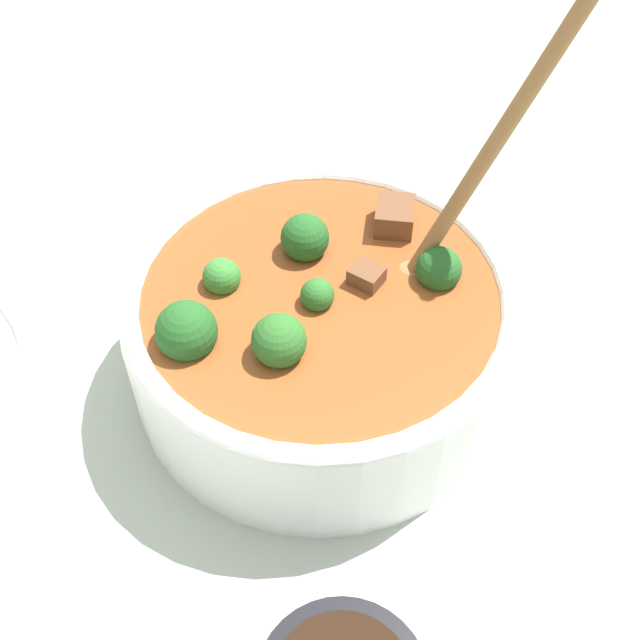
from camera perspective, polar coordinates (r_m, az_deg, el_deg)
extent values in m
plane|color=#ADBCAD|center=(0.65, 0.00, -3.77)|extent=(4.00, 4.00, 0.00)
cylinder|color=white|center=(0.62, 0.00, -1.14)|extent=(0.29, 0.29, 0.09)
torus|color=white|center=(0.58, 0.00, 1.81)|extent=(0.29, 0.29, 0.02)
cylinder|color=brown|center=(0.60, 0.00, -0.04)|extent=(0.27, 0.27, 0.06)
sphere|color=#387F33|center=(0.59, -7.01, 3.07)|extent=(0.03, 0.03, 0.03)
cylinder|color=#6B9956|center=(0.60, -6.83, 1.71)|extent=(0.01, 0.01, 0.01)
sphere|color=#235B23|center=(0.60, -1.08, 5.88)|extent=(0.04, 0.04, 0.04)
cylinder|color=#6B9956|center=(0.62, -1.05, 4.06)|extent=(0.01, 0.01, 0.02)
sphere|color=#2D6B28|center=(0.57, -0.26, 1.81)|extent=(0.02, 0.02, 0.02)
cylinder|color=#6B9956|center=(0.58, -0.26, 0.60)|extent=(0.01, 0.01, 0.01)
sphere|color=#235B23|center=(0.55, -9.48, -0.79)|extent=(0.04, 0.04, 0.04)
cylinder|color=#6B9956|center=(0.57, -9.09, -2.82)|extent=(0.02, 0.02, 0.02)
sphere|color=#2D6B28|center=(0.54, -2.93, -1.47)|extent=(0.04, 0.04, 0.04)
cylinder|color=#6B9956|center=(0.56, -2.83, -3.28)|extent=(0.01, 0.01, 0.02)
sphere|color=#235B23|center=(0.59, 8.44, 3.60)|extent=(0.03, 0.03, 0.03)
cylinder|color=#6B9956|center=(0.61, 8.19, 1.96)|extent=(0.01, 0.01, 0.02)
cube|color=brown|center=(0.63, 5.31, 7.19)|extent=(0.03, 0.04, 0.03)
cube|color=brown|center=(0.59, 3.32, 3.02)|extent=(0.03, 0.03, 0.02)
ellipsoid|color=olive|center=(0.61, 6.55, 3.36)|extent=(0.04, 0.03, 0.01)
cylinder|color=olive|center=(0.56, 12.33, 12.13)|extent=(0.10, 0.07, 0.21)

